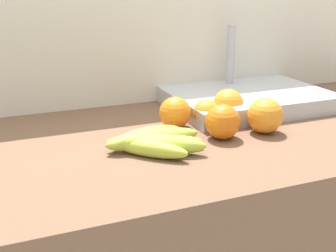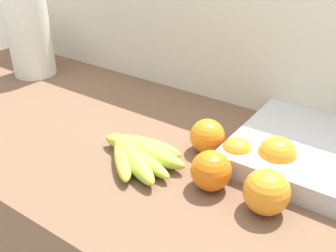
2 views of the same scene
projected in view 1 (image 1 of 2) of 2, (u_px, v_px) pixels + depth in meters
wall_back at (111, 180)px, 1.32m from camera, size 2.17×0.06×1.30m
banana_bunch at (152, 142)px, 0.89m from camera, size 0.21×0.16×0.04m
orange_center at (228, 104)px, 1.09m from camera, size 0.08×0.08×0.08m
orange_far_right at (223, 122)px, 0.96m from camera, size 0.08×0.08×0.08m
orange_right at (175, 113)px, 1.02m from camera, size 0.08×0.08×0.08m
orange_back_right at (265, 116)px, 0.99m from camera, size 0.08×0.08×0.08m
orange_back_left at (206, 113)px, 1.04m from camera, size 0.06×0.06×0.06m
sink_basin at (248, 98)px, 1.20m from camera, size 0.43×0.31×0.22m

